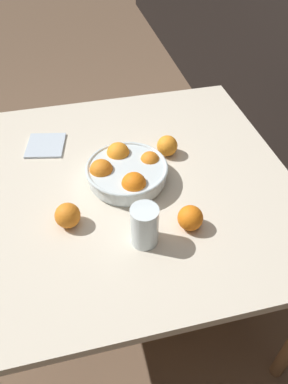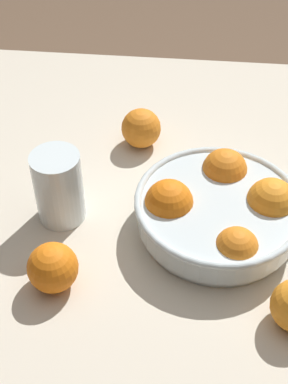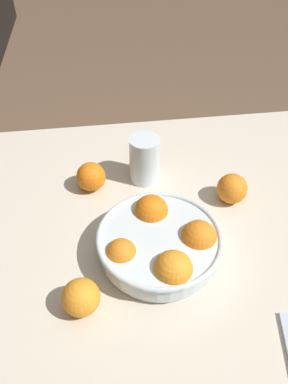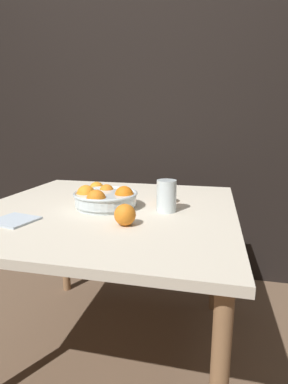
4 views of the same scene
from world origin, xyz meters
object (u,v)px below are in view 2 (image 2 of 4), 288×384
Objects in this scene: fruit_bowl at (220,210)px; juice_glass at (59,189)px; orange_loose_near_bowl at (141,128)px; orange_loose_aside at (53,268)px.

juice_glass is at bearing -0.22° from fruit_bowl.
orange_loose_near_bowl is 1.00× the size of orange_loose_aside.
orange_loose_near_bowl is (-0.11, -0.21, -0.02)m from juice_glass.
fruit_bowl is 0.29m from orange_loose_aside.
orange_loose_near_bowl is at bearing -53.85° from fruit_bowl.
fruit_bowl is 3.57× the size of orange_loose_aside.
juice_glass reaches higher than fruit_bowl.
fruit_bowl is at bearing 126.15° from orange_loose_near_bowl.
orange_loose_aside is (0.09, 0.35, -0.00)m from orange_loose_near_bowl.
juice_glass is 0.24m from orange_loose_near_bowl.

